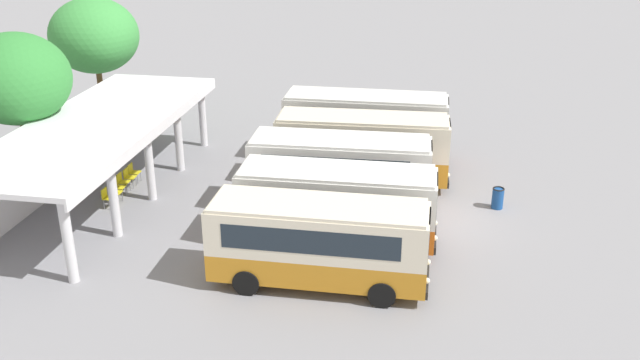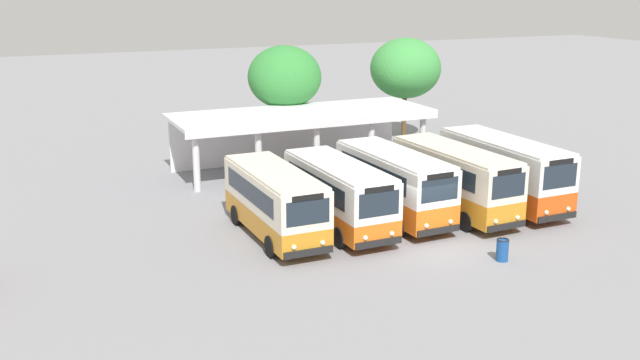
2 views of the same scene
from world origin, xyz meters
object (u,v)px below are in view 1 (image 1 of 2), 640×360
(city_bus_fifth_blue, at_px, (366,124))
(waiting_chair_middle_seat, at_px, (117,186))
(waiting_chair_end_by_column, at_px, (107,196))
(litter_bin_apron, at_px, (498,198))
(city_bus_middle_cream, at_px, (340,171))
(city_bus_fourth_amber, at_px, (362,147))
(waiting_chair_far_end_seat, at_px, (133,171))
(city_bus_second_in_row, at_px, (337,203))
(waiting_chair_fourth_seat, at_px, (122,181))
(waiting_chair_second_from_end, at_px, (114,191))
(city_bus_nearest_orange, at_px, (319,240))
(waiting_chair_fifth_seat, at_px, (128,176))

(city_bus_fifth_blue, bearing_deg, waiting_chair_middle_seat, 122.15)
(waiting_chair_end_by_column, relative_size, litter_bin_apron, 0.96)
(city_bus_middle_cream, relative_size, litter_bin_apron, 8.26)
(city_bus_fourth_amber, height_order, waiting_chair_far_end_seat, city_bus_fourth_amber)
(city_bus_second_in_row, bearing_deg, waiting_chair_middle_seat, 75.45)
(waiting_chair_middle_seat, bearing_deg, waiting_chair_far_end_seat, 1.13)
(waiting_chair_fourth_seat, distance_m, litter_bin_apron, 16.12)
(city_bus_fourth_amber, height_order, waiting_chair_middle_seat, city_bus_fourth_amber)
(litter_bin_apron, bearing_deg, waiting_chair_second_from_end, 98.02)
(city_bus_fourth_amber, bearing_deg, city_bus_nearest_orange, 177.50)
(waiting_chair_end_by_column, distance_m, waiting_chair_fourth_seat, 1.68)
(waiting_chair_fifth_seat, relative_size, litter_bin_apron, 0.96)
(waiting_chair_end_by_column, distance_m, waiting_chair_middle_seat, 1.12)
(city_bus_nearest_orange, xyz_separation_m, waiting_chair_fifth_seat, (6.64, 9.78, -1.13))
(city_bus_middle_cream, height_order, city_bus_fourth_amber, city_bus_fourth_amber)
(waiting_chair_second_from_end, bearing_deg, waiting_chair_end_by_column, 175.82)
(waiting_chair_second_from_end, relative_size, waiting_chair_fourth_seat, 1.00)
(waiting_chair_middle_seat, bearing_deg, waiting_chair_end_by_column, -176.87)
(city_bus_fifth_blue, relative_size, waiting_chair_fifth_seat, 9.16)
(waiting_chair_fourth_seat, bearing_deg, city_bus_nearest_orange, -121.77)
(waiting_chair_second_from_end, bearing_deg, city_bus_second_in_row, -101.60)
(city_bus_second_in_row, bearing_deg, city_bus_fourth_amber, -2.29)
(city_bus_fourth_amber, distance_m, city_bus_fifth_blue, 2.95)
(city_bus_nearest_orange, bearing_deg, city_bus_fifth_blue, -0.94)
(waiting_chair_fourth_seat, distance_m, waiting_chair_fifth_seat, 0.56)
(city_bus_nearest_orange, xyz_separation_m, city_bus_fifth_blue, (11.79, -0.19, 0.16))
(city_bus_middle_cream, xyz_separation_m, city_bus_fourth_amber, (2.95, -0.55, 0.02))
(waiting_chair_fifth_seat, bearing_deg, litter_bin_apron, -87.98)
(waiting_chair_middle_seat, height_order, waiting_chair_fifth_seat, same)
(city_bus_fourth_amber, bearing_deg, litter_bin_apron, -105.56)
(waiting_chair_fifth_seat, bearing_deg, city_bus_fifth_blue, -62.70)
(waiting_chair_fifth_seat, bearing_deg, waiting_chair_far_end_seat, 3.03)
(waiting_chair_middle_seat, bearing_deg, city_bus_nearest_orange, -119.47)
(city_bus_second_in_row, xyz_separation_m, waiting_chair_fifth_seat, (3.70, 9.93, -1.14))
(city_bus_fourth_amber, xyz_separation_m, city_bus_fifth_blue, (2.95, 0.19, 0.06))
(waiting_chair_end_by_column, bearing_deg, city_bus_fourth_amber, -66.28)
(waiting_chair_far_end_seat, bearing_deg, city_bus_nearest_orange, -126.29)
(city_bus_nearest_orange, distance_m, city_bus_fifth_blue, 11.79)
(city_bus_middle_cream, xyz_separation_m, waiting_chair_fifth_seat, (0.75, 9.61, -1.22))
(city_bus_fourth_amber, relative_size, waiting_chair_middle_seat, 8.97)
(litter_bin_apron, bearing_deg, city_bus_second_in_row, 124.90)
(waiting_chair_fourth_seat, bearing_deg, waiting_chair_fifth_seat, -4.48)
(waiting_chair_second_from_end, xyz_separation_m, waiting_chair_fourth_seat, (1.12, 0.15, 0.00))
(waiting_chair_middle_seat, distance_m, waiting_chair_far_end_seat, 1.68)
(waiting_chair_second_from_end, height_order, waiting_chair_fifth_seat, same)
(city_bus_middle_cream, bearing_deg, city_bus_second_in_row, -173.86)
(waiting_chair_fourth_seat, bearing_deg, city_bus_middle_cream, -91.12)
(city_bus_middle_cream, bearing_deg, city_bus_fourth_amber, -10.62)
(city_bus_nearest_orange, bearing_deg, city_bus_fourth_amber, -2.50)
(city_bus_fifth_blue, distance_m, litter_bin_apron, 7.72)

